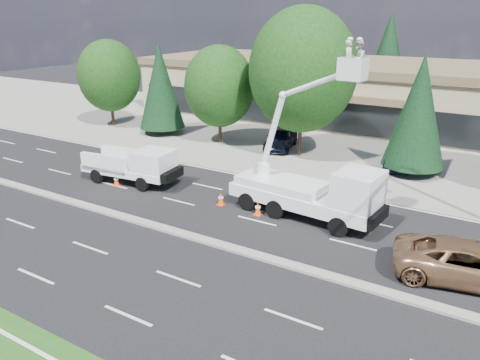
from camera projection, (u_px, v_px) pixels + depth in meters
The scene contains 19 objects.
ground at pixel (222, 246), 21.10m from camera, with size 140.00×140.00×0.00m, color black.
concrete_apron at pixel (360, 145), 37.22m from camera, with size 140.00×22.00×0.01m, color gray.
road_median at pixel (222, 245), 21.08m from camera, with size 120.00×0.55×0.12m, color gray.
strip_mall at pixel (395, 92), 44.30m from camera, with size 50.40×15.40×5.50m.
tree_front_a at pixel (109, 76), 42.36m from camera, with size 5.61×5.61×7.79m.
tree_front_b at pixel (160, 86), 39.59m from camera, with size 3.88×3.88×7.64m.
tree_front_c at pixel (219, 86), 36.53m from camera, with size 5.55×5.55×7.70m.
tree_front_d at pixel (303, 70), 32.57m from camera, with size 7.58×7.58×10.52m.
tree_front_e at pixel (418, 111), 29.36m from camera, with size 3.90×3.90×7.68m.
tree_back_a at pixel (281, 54), 62.09m from camera, with size 4.53×4.53×8.93m.
tree_back_b at pixel (388, 53), 55.05m from camera, with size 5.15×5.15×10.16m.
utility_pickup at pixel (135, 169), 28.66m from camera, with size 6.04×2.79×2.24m.
bucket_truck at pixel (317, 183), 23.24m from camera, with size 7.97×3.12×8.96m.
traffic_cone_a at pixel (116, 180), 28.43m from camera, with size 0.40×0.40×0.70m.
traffic_cone_b at pixel (221, 199), 25.57m from camera, with size 0.40×0.40×0.70m.
traffic_cone_c at pixel (258, 209), 24.30m from camera, with size 0.40×0.40×0.70m.
minivan at pixel (469, 263), 18.14m from camera, with size 2.64×5.72×1.59m, color #9B6F4B.
parked_car_west at pixel (281, 138), 36.16m from camera, with size 1.92×4.78×1.63m, color black.
parked_car_east at pixel (403, 156), 31.76m from camera, with size 1.68×4.80×1.58m, color black.
Camera 1 is at (10.43, -15.72, 9.95)m, focal length 35.00 mm.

